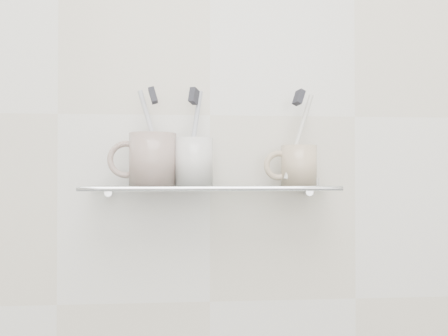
{
  "coord_description": "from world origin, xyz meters",
  "views": [
    {
      "loc": [
        -0.04,
        0.16,
        1.12
      ],
      "look_at": [
        0.03,
        1.04,
        1.14
      ],
      "focal_mm": 35.0,
      "sensor_mm": 36.0,
      "label": 1
    }
  ],
  "objects": [
    {
      "name": "mug_right",
      "position": [
        0.18,
        1.04,
        1.14
      ],
      "size": [
        0.09,
        0.09,
        0.08
      ],
      "primitive_type": "cylinder",
      "rotation": [
        0.0,
        0.0,
        0.21
      ],
      "color": "beige",
      "rests_on": "shelf_glass"
    },
    {
      "name": "toothbrush_right",
      "position": [
        0.18,
        1.04,
        1.2
      ],
      "size": [
        0.07,
        0.05,
        0.18
      ],
      "primitive_type": "cylinder",
      "rotation": [
        -0.1,
        0.38,
        0.27
      ],
      "color": "beige",
      "rests_on": "mug_right"
    },
    {
      "name": "mug_left",
      "position": [
        -0.12,
        1.04,
        1.15
      ],
      "size": [
        0.11,
        0.11,
        0.1
      ],
      "primitive_type": "cylinder",
      "rotation": [
        0.0,
        0.0,
        -0.17
      ],
      "color": "silver",
      "rests_on": "shelf_glass"
    },
    {
      "name": "mug_center",
      "position": [
        -0.04,
        1.04,
        1.15
      ],
      "size": [
        0.09,
        0.09,
        0.1
      ],
      "primitive_type": "cylinder",
      "rotation": [
        0.0,
        0.0,
        -0.23
      ],
      "color": "silver",
      "rests_on": "shelf_glass"
    },
    {
      "name": "mug_left_handle",
      "position": [
        -0.17,
        1.04,
        1.15
      ],
      "size": [
        0.07,
        0.01,
        0.07
      ],
      "primitive_type": "torus",
      "rotation": [
        1.57,
        0.0,
        0.0
      ],
      "color": "silver",
      "rests_on": "mug_left"
    },
    {
      "name": "mug_right_handle",
      "position": [
        0.14,
        1.04,
        1.14
      ],
      "size": [
        0.06,
        0.01,
        0.06
      ],
      "primitive_type": "torus",
      "rotation": [
        1.57,
        0.0,
        0.0
      ],
      "color": "beige",
      "rests_on": "mug_right"
    },
    {
      "name": "toothbrush_center",
      "position": [
        -0.04,
        1.04,
        1.2
      ],
      "size": [
        0.04,
        0.05,
        0.19
      ],
      "primitive_type": "cylinder",
      "rotation": [
        -0.23,
        0.05,
        -0.47
      ],
      "color": "#999EAB",
      "rests_on": "mug_center"
    },
    {
      "name": "mug_center_handle",
      "position": [
        -0.08,
        1.04,
        1.15
      ],
      "size": [
        0.07,
        0.01,
        0.07
      ],
      "primitive_type": "torus",
      "rotation": [
        1.57,
        0.0,
        0.0
      ],
      "color": "silver",
      "rests_on": "mug_center"
    },
    {
      "name": "wall_back",
      "position": [
        0.0,
        1.1,
        1.25
      ],
      "size": [
        2.5,
        0.0,
        2.5
      ],
      "primitive_type": "plane",
      "rotation": [
        1.57,
        0.0,
        0.0
      ],
      "color": "silver",
      "rests_on": "ground"
    },
    {
      "name": "bracket_left",
      "position": [
        -0.21,
        1.09,
        1.09
      ],
      "size": [
        0.02,
        0.03,
        0.02
      ],
      "primitive_type": "cylinder",
      "rotation": [
        1.57,
        0.0,
        0.0
      ],
      "color": "silver",
      "rests_on": "wall_back"
    },
    {
      "name": "shelf_rail",
      "position": [
        0.0,
        0.98,
        1.1
      ],
      "size": [
        0.5,
        0.01,
        0.01
      ],
      "primitive_type": "cylinder",
      "rotation": [
        0.0,
        1.57,
        0.0
      ],
      "color": "silver",
      "rests_on": "shelf_glass"
    },
    {
      "name": "chrome_cap",
      "position": [
        0.2,
        1.04,
        1.11
      ],
      "size": [
        0.04,
        0.04,
        0.02
      ],
      "primitive_type": "cylinder",
      "color": "silver",
      "rests_on": "shelf_glass"
    },
    {
      "name": "shelf_glass",
      "position": [
        0.0,
        1.04,
        1.1
      ],
      "size": [
        0.5,
        0.12,
        0.01
      ],
      "primitive_type": "cube",
      "color": "silver",
      "rests_on": "wall_back"
    },
    {
      "name": "bristles_right",
      "position": [
        0.18,
        1.04,
        1.28
      ],
      "size": [
        0.03,
        0.03,
        0.03
      ],
      "primitive_type": "cube",
      "rotation": [
        -0.1,
        0.38,
        0.27
      ],
      "color": "#26272E",
      "rests_on": "toothbrush_right"
    },
    {
      "name": "bristles_left",
      "position": [
        -0.12,
        1.04,
        1.28
      ],
      "size": [
        0.02,
        0.03,
        0.03
      ],
      "primitive_type": "cube",
      "rotation": [
        -0.14,
        -0.28,
        0.1
      ],
      "color": "#26272E",
      "rests_on": "toothbrush_left"
    },
    {
      "name": "bristles_center",
      "position": [
        -0.04,
        1.04,
        1.28
      ],
      "size": [
        0.02,
        0.03,
        0.03
      ],
      "primitive_type": "cube",
      "rotation": [
        -0.23,
        0.05,
        -0.47
      ],
      "color": "#26272E",
      "rests_on": "toothbrush_center"
    },
    {
      "name": "bracket_right",
      "position": [
        0.21,
        1.09,
        1.09
      ],
      "size": [
        0.02,
        0.03,
        0.02
      ],
      "primitive_type": "cylinder",
      "rotation": [
        1.57,
        0.0,
        0.0
      ],
      "color": "silver",
      "rests_on": "wall_back"
    },
    {
      "name": "toothbrush_left",
      "position": [
        -0.12,
        1.04,
        1.2
      ],
      "size": [
        0.06,
        0.03,
        0.19
      ],
      "primitive_type": "cylinder",
      "rotation": [
        -0.14,
        -0.28,
        0.1
      ],
      "color": "#B3B3B9",
      "rests_on": "mug_left"
    }
  ]
}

